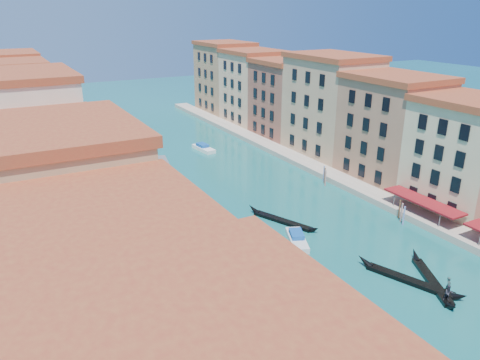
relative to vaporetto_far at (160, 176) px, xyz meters
name	(u,v)px	position (x,y,z in m)	size (l,w,h in m)	color
left_bank_palazzos	(42,158)	(-19.49, -7.55, 8.46)	(12.80, 128.40, 21.00)	beige
right_bank_palazzos	(350,116)	(36.51, -7.23, 8.51)	(12.80, 128.40, 21.00)	#995040
quay	(314,167)	(28.51, -7.23, -0.74)	(4.00, 140.00, 1.00)	#9F9180
mooring_poles_right	(469,246)	(25.61, -43.43, 0.06)	(1.44, 54.24, 3.20)	#51301C
vaporetto_far	(160,176)	(0.00, 0.00, 0.00)	(7.79, 18.99, 2.75)	white
gondola_fore	(409,279)	(14.16, -44.49, -0.80)	(5.64, 12.64, 2.63)	black
gondola_right	(433,280)	(16.26, -46.03, -0.76)	(6.58, 11.53, 2.49)	black
gondola_far	(281,220)	(10.04, -24.06, -0.87)	(5.80, 12.02, 1.79)	black
motorboat_mid	(297,239)	(8.49, -30.34, -0.72)	(4.46, 6.77, 1.35)	silver
motorboat_far	(203,148)	(15.01, 14.86, -0.69)	(2.86, 7.07, 1.43)	white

